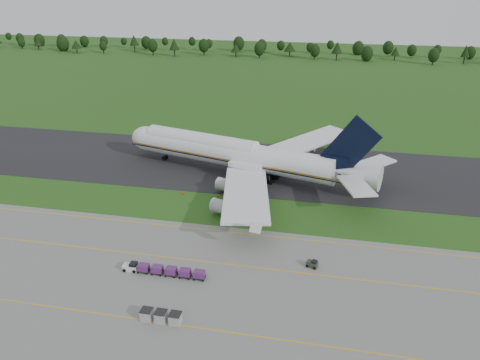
% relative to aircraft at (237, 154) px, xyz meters
% --- Properties ---
extents(ground, '(600.00, 600.00, 0.00)m').
position_rel_aircraft_xyz_m(ground, '(-0.25, -21.68, -5.99)').
color(ground, '#245018').
rests_on(ground, ground).
extents(apron, '(300.00, 52.00, 0.06)m').
position_rel_aircraft_xyz_m(apron, '(-0.25, -55.68, -5.96)').
color(apron, slate).
rests_on(apron, ground).
extents(taxiway, '(300.00, 40.00, 0.08)m').
position_rel_aircraft_xyz_m(taxiway, '(-0.25, 6.32, -5.95)').
color(taxiway, black).
rests_on(taxiway, ground).
extents(apron_markings, '(300.00, 30.20, 0.01)m').
position_rel_aircraft_xyz_m(apron_markings, '(-0.25, -48.66, -5.92)').
color(apron_markings, '#E1B40D').
rests_on(apron_markings, apron).
extents(tree_line, '(521.61, 22.33, 11.61)m').
position_rel_aircraft_xyz_m(tree_line, '(18.16, 196.62, 0.15)').
color(tree_line, black).
rests_on(tree_line, ground).
extents(aircraft, '(74.85, 70.25, 20.97)m').
position_rel_aircraft_xyz_m(aircraft, '(0.00, 0.00, 0.00)').
color(aircraft, white).
rests_on(aircraft, ground).
extents(baggage_train, '(15.81, 1.68, 1.61)m').
position_rel_aircraft_xyz_m(baggage_train, '(-3.74, -49.19, -5.06)').
color(baggage_train, silver).
rests_on(baggage_train, apron).
extents(utility_cart, '(2.32, 1.79, 1.13)m').
position_rel_aircraft_xyz_m(utility_cart, '(23.13, -41.26, -5.38)').
color(utility_cart, '#2F3827').
rests_on(utility_cart, apron).
extents(uld_row, '(6.67, 1.87, 1.84)m').
position_rel_aircraft_xyz_m(uld_row, '(0.49, -61.34, -5.00)').
color(uld_row, '#A1A1A1').
rests_on(uld_row, apron).
extents(edge_markers, '(9.53, 0.30, 0.60)m').
position_rel_aircraft_xyz_m(edge_markers, '(-6.22, -15.38, -5.71)').
color(edge_markers, '#DE4A07').
rests_on(edge_markers, ground).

